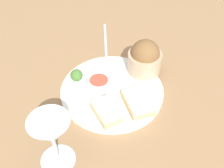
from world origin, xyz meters
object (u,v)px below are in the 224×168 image
(cheese_toast_near, at_px, (137,102))
(fork, at_px, (105,39))
(cheese_toast_far, at_px, (107,111))
(sauce_ramekin, at_px, (99,84))
(salad_bowl, at_px, (145,58))
(wine_glass, at_px, (51,134))

(cheese_toast_near, xyz_separation_m, fork, (-0.29, -0.14, -0.02))
(fork, bearing_deg, cheese_toast_far, 10.28)
(sauce_ramekin, xyz_separation_m, cheese_toast_near, (0.05, 0.11, -0.00))
(salad_bowl, bearing_deg, fork, -136.95)
(cheese_toast_far, relative_size, wine_glass, 0.70)
(sauce_ramekin, height_order, fork, sauce_ramekin)
(cheese_toast_near, height_order, fork, cheese_toast_near)
(sauce_ramekin, distance_m, wine_glass, 0.24)
(cheese_toast_near, xyz_separation_m, wine_glass, (0.18, -0.16, 0.08))
(cheese_toast_far, height_order, wine_glass, wine_glass)
(salad_bowl, height_order, cheese_toast_far, salad_bowl)
(salad_bowl, bearing_deg, sauce_ramekin, -51.09)
(sauce_ramekin, xyz_separation_m, fork, (-0.25, -0.02, -0.03))
(sauce_ramekin, xyz_separation_m, cheese_toast_far, (0.09, 0.04, -0.00))
(salad_bowl, height_order, fork, salad_bowl)
(sauce_ramekin, height_order, cheese_toast_far, sauce_ramekin)
(wine_glass, bearing_deg, fork, 176.51)
(fork, bearing_deg, salad_bowl, 43.05)
(cheese_toast_far, relative_size, fork, 0.56)
(sauce_ramekin, xyz_separation_m, wine_glass, (0.23, -0.05, 0.07))
(cheese_toast_near, height_order, cheese_toast_far, same)
(cheese_toast_near, bearing_deg, salad_bowl, 177.45)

